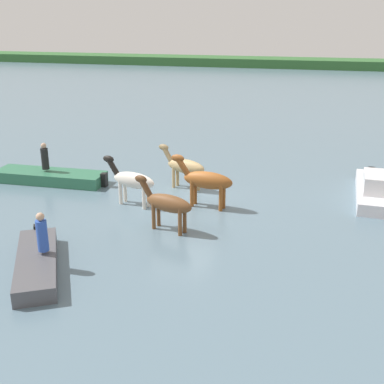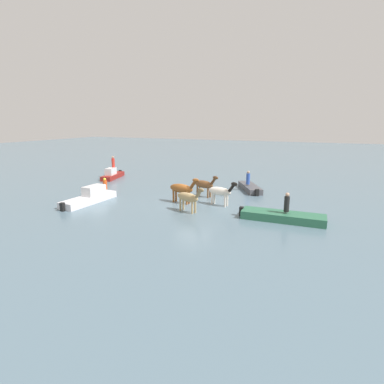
# 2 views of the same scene
# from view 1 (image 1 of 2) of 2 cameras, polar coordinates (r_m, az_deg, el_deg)

# --- Properties ---
(ground_plane) EXTENTS (147.01, 147.01, 0.00)m
(ground_plane) POSITION_cam_1_polar(r_m,az_deg,el_deg) (19.78, -1.15, -1.25)
(ground_plane) COLOR slate
(distant_shoreline) EXTENTS (132.31, 6.00, 2.40)m
(distant_shoreline) POSITION_cam_1_polar(r_m,az_deg,el_deg) (74.08, 10.78, 13.94)
(distant_shoreline) COLOR #30602E
(distant_shoreline) RESTS_ON ground_plane
(horse_chestnut_trailing) EXTENTS (2.33, 1.06, 1.82)m
(horse_chestnut_trailing) POSITION_cam_1_polar(r_m,az_deg,el_deg) (16.98, -2.93, -1.29)
(horse_chestnut_trailing) COLOR brown
(horse_chestnut_trailing) RESTS_ON ground_plane
(horse_gray_outer) EXTENTS (2.40, 1.02, 1.86)m
(horse_gray_outer) POSITION_cam_1_polar(r_m,az_deg,el_deg) (19.37, -6.92, 1.36)
(horse_gray_outer) COLOR silver
(horse_gray_outer) RESTS_ON ground_plane
(horse_rear_stallion) EXTENTS (2.32, 1.11, 1.81)m
(horse_rear_stallion) POSITION_cam_1_polar(r_m,az_deg,el_deg) (21.10, -0.89, 2.98)
(horse_rear_stallion) COLOR tan
(horse_rear_stallion) RESTS_ON ground_plane
(horse_lead) EXTENTS (2.58, 0.90, 1.99)m
(horse_lead) POSITION_cam_1_polar(r_m,az_deg,el_deg) (19.01, 1.58, 1.37)
(horse_lead) COLOR brown
(horse_lead) RESTS_ON ground_plane
(boat_tender_starboard) EXTENTS (5.20, 1.52, 0.75)m
(boat_tender_starboard) POSITION_cam_1_polar(r_m,az_deg,el_deg) (23.03, -15.92, 1.51)
(boat_tender_starboard) COLOR #2D6B4C
(boat_tender_starboard) RESTS_ON ground_plane
(boat_skiff_near) EXTENTS (2.91, 4.03, 0.72)m
(boat_skiff_near) POSITION_cam_1_polar(r_m,az_deg,el_deg) (15.38, -17.39, -8.01)
(boat_skiff_near) COLOR #4C4C51
(boat_skiff_near) RESTS_ON ground_plane
(boat_motor_center) EXTENTS (1.51, 4.92, 1.34)m
(boat_motor_center) POSITION_cam_1_polar(r_m,az_deg,el_deg) (21.47, 20.16, 0.10)
(boat_motor_center) COLOR silver
(boat_motor_center) RESTS_ON ground_plane
(person_boatman_standing) EXTENTS (0.32, 0.32, 1.19)m
(person_boatman_standing) POSITION_cam_1_polar(r_m,az_deg,el_deg) (22.88, -16.58, 3.87)
(person_boatman_standing) COLOR black
(person_boatman_standing) RESTS_ON boat_tender_starboard
(person_helmsman_aft) EXTENTS (0.32, 0.32, 1.19)m
(person_helmsman_aft) POSITION_cam_1_polar(r_m,az_deg,el_deg) (15.03, -16.87, -4.57)
(person_helmsman_aft) COLOR #2D51B2
(person_helmsman_aft) RESTS_ON boat_skiff_near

